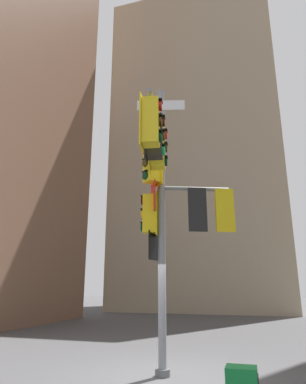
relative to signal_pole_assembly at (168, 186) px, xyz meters
name	(u,v)px	position (x,y,z in m)	size (l,w,h in m)	color
ground	(163,377)	(-0.29, 0.44, -4.37)	(120.00, 120.00, 0.00)	#474749
building_mid_block	(202,160)	(-2.79, 25.66, 10.44)	(14.72, 14.72, 29.62)	tan
signal_pole_assembly	(168,186)	(0.00, 0.00, 0.00)	(2.35, 3.42, 7.33)	gray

